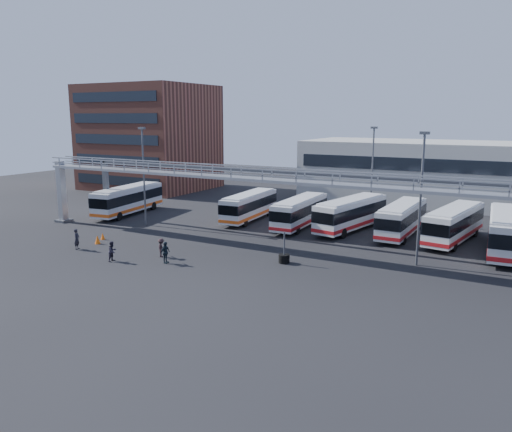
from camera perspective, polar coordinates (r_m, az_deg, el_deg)
The scene contains 21 objects.
ground at distance 38.46m, azimuth -2.23°, elevation -5.77°, with size 140.00×140.00×0.00m, color black.
gantry at distance 42.29m, azimuth 1.83°, elevation 3.45°, with size 51.40×5.15×7.10m.
apartment_building at distance 81.23m, azimuth -12.06°, elevation 8.78°, with size 18.00×15.00×16.00m, color brown.
warehouse at distance 70.18m, azimuth 23.03°, elevation 4.48°, with size 42.00×14.00×8.00m, color #9E9E99.
light_pole_left at distance 53.05m, azimuth -12.72°, elevation 5.03°, with size 0.70×0.35×10.21m.
light_pole_mid at distance 39.48m, azimuth 18.33°, elevation 2.64°, with size 0.70×0.35×10.21m.
light_pole_back at distance 55.80m, azimuth 13.15°, elevation 5.31°, with size 0.70×0.35×10.21m.
bus_0 at distance 59.98m, azimuth -14.39°, elevation 1.89°, with size 3.98×11.08×3.29m.
bus_3 at distance 54.79m, azimuth -0.76°, elevation 1.23°, with size 3.01×10.13×3.03m.
bus_4 at distance 51.56m, azimuth 5.04°, elevation 0.56°, with size 2.65×10.15×3.06m.
bus_5 at distance 50.76m, azimuth 10.80°, elevation 0.35°, with size 4.41×11.00×3.26m.
bus_6 at distance 49.70m, azimuth 16.34°, elevation -0.22°, with size 2.62×10.38×3.14m.
bus_7 at distance 48.77m, azimuth 21.72°, elevation -0.74°, with size 4.06×10.82×3.21m.
bus_8 at distance 46.45m, azimuth 26.68°, elevation -1.55°, with size 3.33×11.54×3.46m.
pedestrian_a at distance 45.70m, azimuth -19.80°, elevation -2.50°, with size 0.66×0.43×1.80m, color black.
pedestrian_b at distance 41.16m, azimuth -16.09°, elevation -3.89°, with size 0.79×0.62×1.63m, color #25222F.
pedestrian_c at distance 41.45m, azimuth -10.77°, elevation -3.59°, with size 1.00×0.57×1.54m, color black.
pedestrian_d at distance 39.62m, azimuth -10.33°, elevation -4.13°, with size 1.01×0.42×1.73m, color #19252E.
cone_left at distance 48.66m, azimuth -17.12°, elevation -2.22°, with size 0.40×0.40×0.64m, color orange.
cone_right at distance 47.17m, azimuth -17.66°, elevation -2.57°, with size 0.50×0.50×0.80m, color orange.
tire_stack at distance 39.24m, azimuth 3.23°, elevation -4.79°, with size 0.87×0.87×2.48m.
Camera 1 is at (19.03, -31.44, 11.33)m, focal length 35.00 mm.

